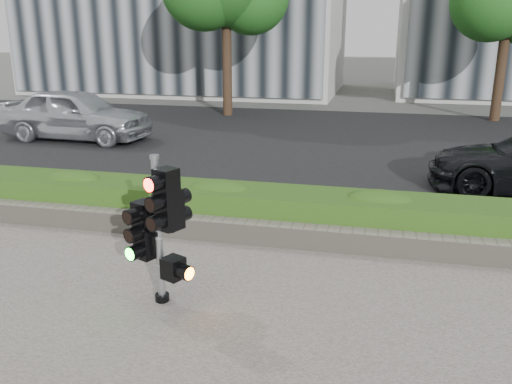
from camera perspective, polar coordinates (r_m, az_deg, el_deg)
ground at (r=7.02m, az=-0.37°, el=-11.54°), size 120.00×120.00×0.00m
road at (r=16.40m, az=7.88°, el=5.08°), size 60.00×13.00×0.02m
curb at (r=9.83m, az=3.95°, el=-2.62°), size 60.00×0.25×0.12m
stone_wall at (r=8.62m, az=2.60°, el=-4.47°), size 12.00×0.32×0.34m
hedge at (r=9.17m, az=3.37°, el=-2.03°), size 12.00×1.00×0.68m
traffic_signal at (r=6.67m, az=-9.95°, el=-3.22°), size 0.70×0.60×1.89m
car_silver at (r=17.52m, az=-18.44°, el=7.78°), size 4.69×2.06×1.57m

